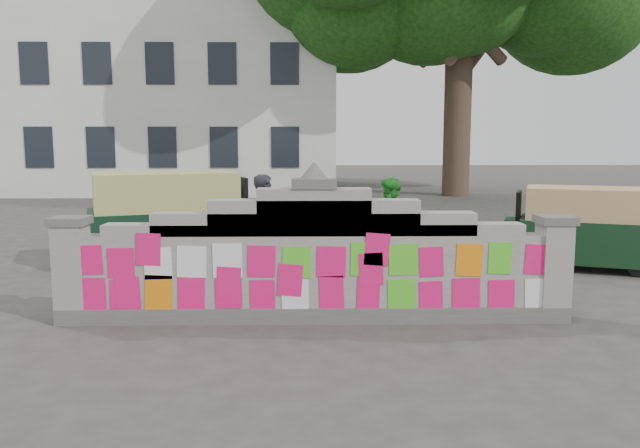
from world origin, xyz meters
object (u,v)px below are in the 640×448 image
object	(u,v)px
cyclist_rider	(266,241)
rickshaw_left	(171,218)
rickshaw_right	(582,226)
pedestrian	(391,224)
cyclist_bike	(266,261)

from	to	relation	value
cyclist_rider	rickshaw_left	distance (m)	2.58
rickshaw_left	rickshaw_right	xyz separation A→B (m)	(7.34, -0.22, -0.14)
cyclist_rider	pedestrian	distance (m)	2.58
pedestrian	rickshaw_left	size ratio (longest dim) A/B	0.51
rickshaw_left	rickshaw_right	bearing A→B (deg)	-21.40
rickshaw_left	rickshaw_right	world-z (taller)	rickshaw_left
rickshaw_right	pedestrian	bearing A→B (deg)	22.44
cyclist_rider	pedestrian	bearing A→B (deg)	-53.52
cyclist_bike	pedestrian	bearing A→B (deg)	-53.52
cyclist_bike	pedestrian	distance (m)	2.60
cyclist_bike	rickshaw_left	distance (m)	2.62
cyclist_rider	rickshaw_left	size ratio (longest dim) A/B	0.48
cyclist_bike	rickshaw_left	size ratio (longest dim) A/B	0.54
cyclist_bike	cyclist_rider	bearing A→B (deg)	90.64
cyclist_rider	pedestrian	world-z (taller)	pedestrian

